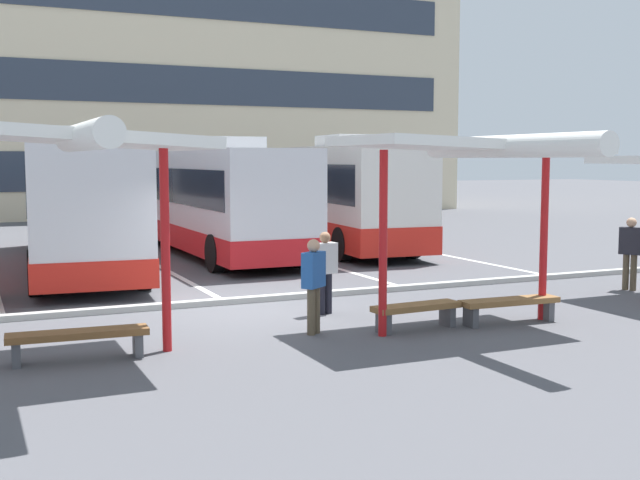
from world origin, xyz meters
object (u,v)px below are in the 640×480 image
at_px(bench_3, 416,311).
at_px(coach_bus_1, 78,202).
at_px(waiting_passenger_0, 631,249).
at_px(waiting_passenger_3, 325,267).
at_px(bench_2, 78,338).
at_px(waiting_shelter_2, 478,151).
at_px(coach_bus_2, 216,201).
at_px(coach_bus_3, 333,196).
at_px(bench_4, 509,305).
at_px(waiting_passenger_2, 314,280).
at_px(waiting_shelter_1, 74,143).

bearing_deg(bench_3, coach_bus_1, 111.01).
distance_m(waiting_passenger_0, waiting_passenger_3, 7.40).
relative_size(bench_2, waiting_shelter_2, 0.45).
height_order(coach_bus_2, waiting_passenger_3, coach_bus_2).
height_order(coach_bus_3, bench_4, coach_bus_3).
xyz_separation_m(waiting_shelter_2, waiting_passenger_3, (-1.75, 2.36, -2.18)).
distance_m(waiting_passenger_0, waiting_passenger_2, 8.38).
xyz_separation_m(coach_bus_1, bench_2, (-1.43, -10.68, -1.42)).
height_order(coach_bus_2, waiting_passenger_0, coach_bus_2).
bearing_deg(waiting_passenger_0, coach_bus_1, 139.24).
bearing_deg(coach_bus_2, waiting_shelter_2, -86.20).
distance_m(bench_3, waiting_passenger_3, 2.17).
relative_size(bench_3, waiting_passenger_2, 1.03).
relative_size(coach_bus_1, coach_bus_3, 1.19).
xyz_separation_m(bench_4, waiting_passenger_3, (-2.65, 2.14, 0.55)).
relative_size(waiting_shelter_1, waiting_passenger_0, 2.90).
distance_m(bench_3, waiting_passenger_2, 1.89).
distance_m(coach_bus_3, bench_4, 12.88).
bearing_deg(waiting_passenger_0, waiting_shelter_1, -172.30).
bearing_deg(bench_3, waiting_shelter_1, -179.79).
bearing_deg(coach_bus_1, waiting_passenger_2, -76.94).
xyz_separation_m(waiting_shelter_2, bench_3, (-0.90, 0.44, -2.74)).
bearing_deg(waiting_passenger_0, coach_bus_2, 121.97).
xyz_separation_m(coach_bus_2, coach_bus_3, (4.17, 0.36, 0.05)).
bearing_deg(bench_4, bench_3, 172.87).
bearing_deg(bench_2, bench_4, -3.12).
relative_size(bench_4, waiting_passenger_0, 1.17).
bearing_deg(coach_bus_1, waiting_shelter_2, -65.84).
xyz_separation_m(bench_3, waiting_passenger_3, (-0.85, 1.92, 0.56)).
distance_m(waiting_shelter_2, bench_3, 2.92).
height_order(waiting_shelter_2, bench_4, waiting_shelter_2).
bearing_deg(waiting_shelter_2, bench_3, 153.87).
distance_m(bench_2, waiting_passenger_3, 5.09).
bearing_deg(waiting_passenger_0, bench_2, -173.22).
relative_size(waiting_shelter_2, bench_4, 2.32).
distance_m(coach_bus_2, bench_3, 12.06).
distance_m(bench_2, bench_3, 5.60).
bearing_deg(waiting_passenger_3, waiting_passenger_0, -2.28).
distance_m(waiting_shelter_1, waiting_passenger_0, 12.45).
xyz_separation_m(waiting_shelter_1, bench_2, (0.00, 0.20, -2.81)).
relative_size(coach_bus_3, bench_4, 5.53).
relative_size(waiting_shelter_2, waiting_passenger_2, 2.78).
xyz_separation_m(waiting_shelter_1, waiting_passenger_0, (12.15, 1.64, -2.21)).
height_order(coach_bus_1, coach_bus_3, coach_bus_1).
height_order(waiting_passenger_2, waiting_passenger_3, waiting_passenger_2).
relative_size(coach_bus_1, waiting_shelter_2, 2.83).
bearing_deg(coach_bus_3, bench_3, -108.95).
distance_m(bench_2, waiting_shelter_2, 7.08).
distance_m(bench_4, waiting_passenger_2, 3.65).
xyz_separation_m(bench_3, waiting_passenger_2, (-1.75, 0.42, 0.58)).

